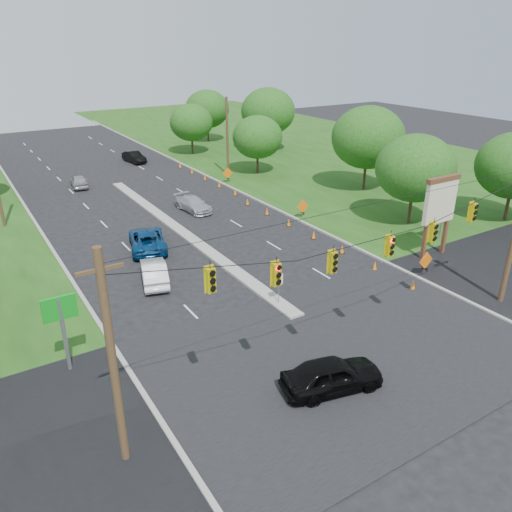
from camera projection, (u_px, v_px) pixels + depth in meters
ground at (343, 352)px, 26.15m from camera, size 160.00×160.00×0.00m
grass_right at (428, 183)px, 56.19m from camera, size 40.00×160.00×0.06m
cross_street at (343, 352)px, 26.15m from camera, size 160.00×14.00×0.02m
curb_left at (34, 222)px, 44.58m from camera, size 0.25×110.00×0.16m
curb_right at (231, 188)px, 54.34m from camera, size 0.25×110.00×0.16m
median at (179, 231)px, 42.47m from camera, size 1.00×34.00×0.18m
median_sign at (279, 283)px, 30.22m from camera, size 0.55×0.06×2.05m
signal_span at (364, 274)px, 23.34m from camera, size 25.60×0.32×9.00m
utility_pole_far_right at (227, 137)px, 57.57m from camera, size 0.28×0.28×9.00m
pylon_sign at (440, 204)px, 36.27m from camera, size 5.90×2.30×6.12m
cone_0 at (413, 285)px, 32.49m from camera, size 0.32×0.32×0.70m
cone_1 at (375, 265)px, 35.20m from camera, size 0.32×0.32×0.70m
cone_2 at (342, 249)px, 37.92m from camera, size 0.32×0.32×0.70m
cone_3 at (314, 235)px, 40.64m from camera, size 0.32×0.32×0.70m
cone_4 at (289, 222)px, 43.36m from camera, size 0.32×0.32×0.70m
cone_5 at (267, 211)px, 46.08m from camera, size 0.32×0.32×0.70m
cone_6 at (247, 202)px, 48.80m from camera, size 0.32×0.32×0.70m
cone_7 at (235, 192)px, 51.81m from camera, size 0.32×0.32×0.70m
cone_8 at (219, 184)px, 54.53m from camera, size 0.32×0.32×0.70m
cone_9 at (205, 177)px, 57.25m from camera, size 0.32×0.32×0.70m
cone_10 at (192, 171)px, 59.97m from camera, size 0.32×0.32×0.70m
cone_11 at (180, 165)px, 62.68m from camera, size 0.32×0.32×0.70m
work_sign_0 at (426, 261)px, 34.04m from camera, size 1.27×0.58×1.37m
work_sign_1 at (303, 207)px, 44.92m from camera, size 1.27×0.58×1.37m
work_sign_2 at (228, 174)px, 55.79m from camera, size 1.27×0.58×1.37m
tree_7 at (415, 168)px, 42.17m from camera, size 6.72×6.72×7.84m
tree_8 at (368, 137)px, 51.63m from camera, size 7.56×7.56×8.82m
tree_9 at (258, 137)px, 58.55m from camera, size 5.88×5.88×6.86m
tree_10 at (268, 111)px, 69.68m from camera, size 7.56×7.56×8.82m
tree_11 at (207, 109)px, 76.55m from camera, size 6.72×6.72×7.84m
tree_12 at (191, 123)px, 68.46m from camera, size 5.88×5.88×6.86m
black_sedan at (332, 375)px, 23.07m from camera, size 5.13×2.93×1.64m
white_sedan at (154, 272)px, 33.30m from camera, size 2.80×4.85×1.51m
blue_pickup at (147, 239)px, 38.56m from camera, size 3.95×6.07×1.55m
silver_car_far at (193, 204)px, 47.04m from camera, size 2.35×4.82×1.35m
silver_car_oncoming at (79, 181)px, 54.46m from camera, size 1.99×4.11×1.35m
dark_car_receding at (134, 157)px, 65.25m from camera, size 2.08×4.51×1.43m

